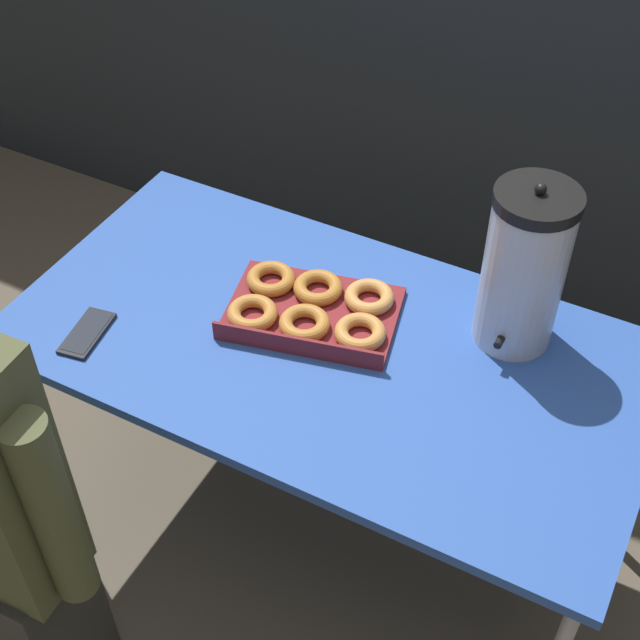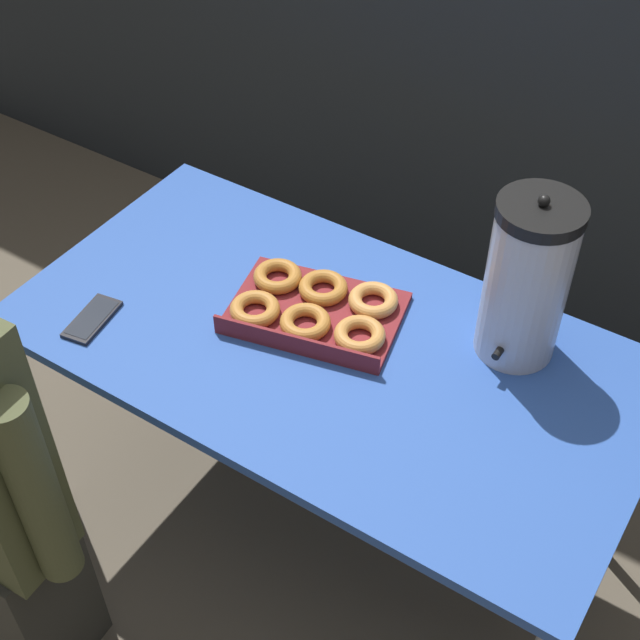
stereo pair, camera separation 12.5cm
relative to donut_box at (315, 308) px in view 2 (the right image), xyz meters
The scene contains 5 objects.
ground_plane 0.75m from the donut_box, 38.39° to the right, with size 12.00×12.00×0.00m, color brown.
folding_table 0.12m from the donut_box, 38.39° to the right, with size 1.45×0.76×0.72m.
donut_box is the anchor object (origin of this frame).
coffee_urn 0.49m from the donut_box, 20.18° to the left, with size 0.18×0.21×0.41m.
cell_phone 0.51m from the donut_box, 145.24° to the right, with size 0.09×0.16×0.01m.
Camera 2 is at (0.75, -1.19, 2.15)m, focal length 50.00 mm.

